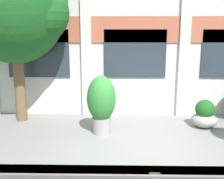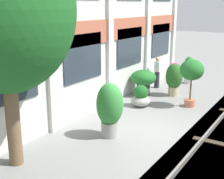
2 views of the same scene
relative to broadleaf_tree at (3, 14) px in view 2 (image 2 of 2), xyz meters
The scene contains 10 objects.
ground_plane 5.94m from the broadleaf_tree, 28.38° to the right, with size 80.00×80.00×0.00m, color gray.
apartment_facade 4.08m from the broadleaf_tree, 13.83° to the left, with size 17.61×0.64×7.04m.
broadleaf_tree is the anchor object (origin of this frame).
potted_plant_wide_bowl 7.09m from the broadleaf_tree, ahead, with size 0.81×0.81×0.90m.
potted_plant_ribbed_drum 8.96m from the broadleaf_tree, ahead, with size 0.79×0.79×1.54m.
potted_plant_fluted_column 11.48m from the broadleaf_tree, ahead, with size 0.58×0.58×1.45m.
potted_plant_glazed_jar 4.24m from the broadleaf_tree, 21.67° to the right, with size 0.86×0.86×1.77m.
potted_plant_stone_basin 8.32m from the broadleaf_tree, ahead, with size 1.17×1.17×1.19m.
potted_plant_low_pan 7.93m from the broadleaf_tree, 17.71° to the right, with size 0.97×0.97×1.98m.
resident_by_doorway 9.76m from the broadleaf_tree, ahead, with size 0.42×0.38×1.56m.
Camera 2 is at (-8.93, -4.06, 4.11)m, focal length 50.00 mm.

